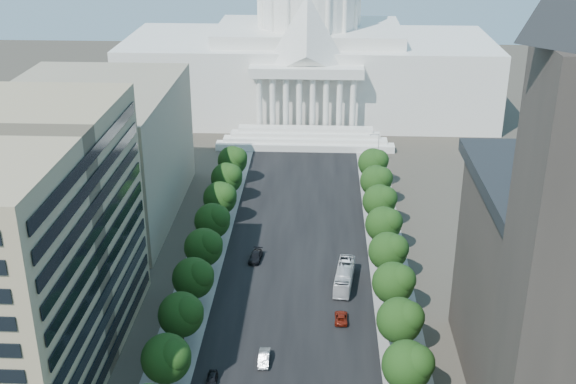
# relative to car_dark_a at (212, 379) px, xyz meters

# --- Properties ---
(road_asphalt) EXTENTS (30.00, 260.00, 0.01)m
(road_asphalt) POSITION_rel_car_dark_a_xyz_m (11.62, 51.65, -0.71)
(road_asphalt) COLOR black
(road_asphalt) RESTS_ON ground
(sidewalk_left) EXTENTS (8.00, 260.00, 0.02)m
(sidewalk_left) POSITION_rel_car_dark_a_xyz_m (-7.38, 51.65, -0.71)
(sidewalk_left) COLOR gray
(sidewalk_left) RESTS_ON ground
(sidewalk_right) EXTENTS (8.00, 260.00, 0.02)m
(sidewalk_right) POSITION_rel_car_dark_a_xyz_m (30.62, 51.65, -0.71)
(sidewalk_right) COLOR gray
(sidewalk_right) RESTS_ON ground
(capitol) EXTENTS (120.00, 56.00, 73.00)m
(capitol) POSITION_rel_car_dark_a_xyz_m (11.62, 146.54, 19.30)
(capitol) COLOR white
(capitol) RESTS_ON ground
(office_block_left_far) EXTENTS (38.00, 52.00, 30.00)m
(office_block_left_far) POSITION_rel_car_dark_a_xyz_m (-36.38, 61.65, 14.29)
(office_block_left_far) COLOR gray
(office_block_left_far) RESTS_ON ground
(tree_l_c) EXTENTS (7.79, 7.60, 9.97)m
(tree_l_c) POSITION_rel_car_dark_a_xyz_m (-6.04, -2.55, 5.74)
(tree_l_c) COLOR #33261C
(tree_l_c) RESTS_ON ground
(tree_l_d) EXTENTS (7.79, 7.60, 9.97)m
(tree_l_d) POSITION_rel_car_dark_a_xyz_m (-6.04, 9.45, 5.74)
(tree_l_d) COLOR #33261C
(tree_l_d) RESTS_ON ground
(tree_l_e) EXTENTS (7.79, 7.60, 9.97)m
(tree_l_e) POSITION_rel_car_dark_a_xyz_m (-6.04, 21.45, 5.74)
(tree_l_e) COLOR #33261C
(tree_l_e) RESTS_ON ground
(tree_l_f) EXTENTS (7.79, 7.60, 9.97)m
(tree_l_f) POSITION_rel_car_dark_a_xyz_m (-6.04, 33.45, 5.74)
(tree_l_f) COLOR #33261C
(tree_l_f) RESTS_ON ground
(tree_l_g) EXTENTS (7.79, 7.60, 9.97)m
(tree_l_g) POSITION_rel_car_dark_a_xyz_m (-6.04, 45.45, 5.74)
(tree_l_g) COLOR #33261C
(tree_l_g) RESTS_ON ground
(tree_l_h) EXTENTS (7.79, 7.60, 9.97)m
(tree_l_h) POSITION_rel_car_dark_a_xyz_m (-6.04, 57.45, 5.74)
(tree_l_h) COLOR #33261C
(tree_l_h) RESTS_ON ground
(tree_l_i) EXTENTS (7.79, 7.60, 9.97)m
(tree_l_i) POSITION_rel_car_dark_a_xyz_m (-6.04, 69.45, 5.74)
(tree_l_i) COLOR #33261C
(tree_l_i) RESTS_ON ground
(tree_l_j) EXTENTS (7.79, 7.60, 9.97)m
(tree_l_j) POSITION_rel_car_dark_a_xyz_m (-6.04, 81.45, 5.74)
(tree_l_j) COLOR #33261C
(tree_l_j) RESTS_ON ground
(tree_r_c) EXTENTS (7.79, 7.60, 9.97)m
(tree_r_c) POSITION_rel_car_dark_a_xyz_m (29.96, -2.55, 5.74)
(tree_r_c) COLOR #33261C
(tree_r_c) RESTS_ON ground
(tree_r_d) EXTENTS (7.79, 7.60, 9.97)m
(tree_r_d) POSITION_rel_car_dark_a_xyz_m (29.96, 9.45, 5.74)
(tree_r_d) COLOR #33261C
(tree_r_d) RESTS_ON ground
(tree_r_e) EXTENTS (7.79, 7.60, 9.97)m
(tree_r_e) POSITION_rel_car_dark_a_xyz_m (29.96, 21.45, 5.74)
(tree_r_e) COLOR #33261C
(tree_r_e) RESTS_ON ground
(tree_r_f) EXTENTS (7.79, 7.60, 9.97)m
(tree_r_f) POSITION_rel_car_dark_a_xyz_m (29.96, 33.45, 5.74)
(tree_r_f) COLOR #33261C
(tree_r_f) RESTS_ON ground
(tree_r_g) EXTENTS (7.79, 7.60, 9.97)m
(tree_r_g) POSITION_rel_car_dark_a_xyz_m (29.96, 45.45, 5.74)
(tree_r_g) COLOR #33261C
(tree_r_g) RESTS_ON ground
(tree_r_h) EXTENTS (7.79, 7.60, 9.97)m
(tree_r_h) POSITION_rel_car_dark_a_xyz_m (29.96, 57.45, 5.74)
(tree_r_h) COLOR #33261C
(tree_r_h) RESTS_ON ground
(tree_r_i) EXTENTS (7.79, 7.60, 9.97)m
(tree_r_i) POSITION_rel_car_dark_a_xyz_m (29.96, 69.45, 5.74)
(tree_r_i) COLOR #33261C
(tree_r_i) RESTS_ON ground
(tree_r_j) EXTENTS (7.79, 7.60, 9.97)m
(tree_r_j) POSITION_rel_car_dark_a_xyz_m (29.96, 81.45, 5.74)
(tree_r_j) COLOR #33261C
(tree_r_j) RESTS_ON ground
(streetlight_b) EXTENTS (2.61, 0.44, 9.00)m
(streetlight_b) POSITION_rel_car_dark_a_xyz_m (31.53, -3.35, 5.11)
(streetlight_b) COLOR gray
(streetlight_b) RESTS_ON ground
(streetlight_c) EXTENTS (2.61, 0.44, 9.00)m
(streetlight_c) POSITION_rel_car_dark_a_xyz_m (31.53, 21.65, 5.11)
(streetlight_c) COLOR gray
(streetlight_c) RESTS_ON ground
(streetlight_d) EXTENTS (2.61, 0.44, 9.00)m
(streetlight_d) POSITION_rel_car_dark_a_xyz_m (31.53, 46.65, 5.11)
(streetlight_d) COLOR gray
(streetlight_d) RESTS_ON ground
(streetlight_e) EXTENTS (2.61, 0.44, 9.00)m
(streetlight_e) POSITION_rel_car_dark_a_xyz_m (31.53, 71.65, 5.11)
(streetlight_e) COLOR gray
(streetlight_e) RESTS_ON ground
(streetlight_f) EXTENTS (2.61, 0.44, 9.00)m
(streetlight_f) POSITION_rel_car_dark_a_xyz_m (31.53, 96.65, 5.11)
(streetlight_f) COLOR gray
(streetlight_f) RESTS_ON ground
(car_dark_a) EXTENTS (1.91, 4.27, 1.43)m
(car_dark_a) POSITION_rel_car_dark_a_xyz_m (0.00, 0.00, 0.00)
(car_dark_a) COLOR black
(car_dark_a) RESTS_ON ground
(car_silver) EXTENTS (1.75, 5.00, 1.65)m
(car_silver) POSITION_rel_car_dark_a_xyz_m (7.69, 5.70, 0.11)
(car_silver) COLOR #9D9FA4
(car_silver) RESTS_ON ground
(car_red) EXTENTS (2.34, 4.95, 1.37)m
(car_red) POSITION_rel_car_dark_a_xyz_m (20.44, 18.37, -0.03)
(car_red) COLOR maroon
(car_red) RESTS_ON ground
(car_dark_b) EXTENTS (2.95, 5.92, 1.65)m
(car_dark_b) POSITION_rel_car_dark_a_xyz_m (3.24, 40.17, 0.11)
(car_dark_b) COLOR black
(car_dark_b) RESTS_ON ground
(city_bus) EXTENTS (4.59, 13.18, 3.60)m
(city_bus) POSITION_rel_car_dark_a_xyz_m (21.31, 31.16, 1.08)
(city_bus) COLOR silver
(city_bus) RESTS_ON ground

